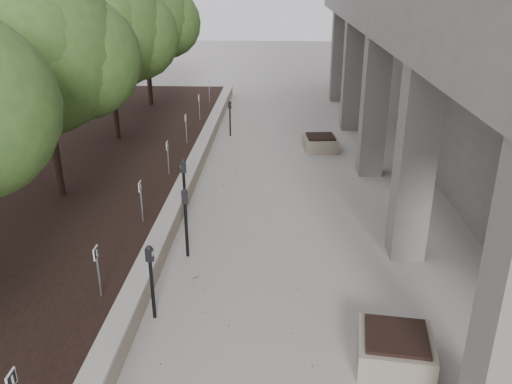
% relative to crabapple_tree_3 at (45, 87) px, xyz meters
% --- Properties ---
extents(retaining_wall, '(0.39, 26.00, 0.50)m').
position_rel_crabapple_tree_3_xyz_m(retaining_wall, '(2.97, 1.00, -2.87)').
color(retaining_wall, gray).
rests_on(retaining_wall, ground).
extents(planting_bed, '(7.00, 26.00, 0.40)m').
position_rel_crabapple_tree_3_xyz_m(planting_bed, '(-0.70, 1.00, -2.92)').
color(planting_bed, black).
rests_on(planting_bed, ground).
extents(crabapple_tree_3, '(4.60, 4.00, 5.44)m').
position_rel_crabapple_tree_3_xyz_m(crabapple_tree_3, '(0.00, 0.00, 0.00)').
color(crabapple_tree_3, '#30521F').
rests_on(crabapple_tree_3, planting_bed).
extents(crabapple_tree_4, '(4.60, 4.00, 5.44)m').
position_rel_crabapple_tree_3_xyz_m(crabapple_tree_4, '(0.00, 5.00, 0.00)').
color(crabapple_tree_4, '#30521F').
rests_on(crabapple_tree_4, planting_bed).
extents(crabapple_tree_5, '(4.60, 4.00, 5.44)m').
position_rel_crabapple_tree_3_xyz_m(crabapple_tree_5, '(0.00, 10.00, 0.00)').
color(crabapple_tree_5, '#30521F').
rests_on(crabapple_tree_5, planting_bed).
extents(parking_sign_3, '(0.04, 0.22, 0.96)m').
position_rel_crabapple_tree_3_xyz_m(parking_sign_3, '(2.45, -4.50, -2.24)').
color(parking_sign_3, black).
rests_on(parking_sign_3, planting_bed).
extents(parking_sign_4, '(0.04, 0.22, 0.96)m').
position_rel_crabapple_tree_3_xyz_m(parking_sign_4, '(2.45, -1.50, -2.24)').
color(parking_sign_4, black).
rests_on(parking_sign_4, planting_bed).
extents(parking_sign_5, '(0.04, 0.22, 0.96)m').
position_rel_crabapple_tree_3_xyz_m(parking_sign_5, '(2.45, 1.50, -2.24)').
color(parking_sign_5, black).
rests_on(parking_sign_5, planting_bed).
extents(parking_sign_6, '(0.04, 0.22, 0.96)m').
position_rel_crabapple_tree_3_xyz_m(parking_sign_6, '(2.45, 4.50, -2.24)').
color(parking_sign_6, black).
rests_on(parking_sign_6, planting_bed).
extents(parking_sign_7, '(0.04, 0.22, 0.96)m').
position_rel_crabapple_tree_3_xyz_m(parking_sign_7, '(2.45, 7.50, -2.24)').
color(parking_sign_7, black).
rests_on(parking_sign_7, planting_bed).
extents(parking_sign_8, '(0.04, 0.22, 0.96)m').
position_rel_crabapple_tree_3_xyz_m(parking_sign_8, '(2.45, 10.50, -2.24)').
color(parking_sign_8, black).
rests_on(parking_sign_8, planting_bed).
extents(parking_meter_2, '(0.16, 0.13, 1.42)m').
position_rel_crabapple_tree_3_xyz_m(parking_meter_2, '(3.36, -4.51, -2.41)').
color(parking_meter_2, black).
rests_on(parking_meter_2, ground).
extents(parking_meter_3, '(0.18, 0.14, 1.54)m').
position_rel_crabapple_tree_3_xyz_m(parking_meter_3, '(3.58, -2.32, -2.35)').
color(parking_meter_3, black).
rests_on(parking_meter_3, ground).
extents(parking_meter_4, '(0.18, 0.15, 1.57)m').
position_rel_crabapple_tree_3_xyz_m(parking_meter_4, '(3.25, -0.57, -2.34)').
color(parking_meter_4, black).
rests_on(parking_meter_4, ground).
extents(parking_meter_5, '(0.15, 0.13, 1.31)m').
position_rel_crabapple_tree_3_xyz_m(parking_meter_5, '(3.68, 6.72, -2.46)').
color(parking_meter_5, black).
rests_on(parking_meter_5, ground).
extents(planter_front, '(1.25, 1.25, 0.52)m').
position_rel_crabapple_tree_3_xyz_m(planter_front, '(7.30, -5.51, -2.86)').
color(planter_front, gray).
rests_on(planter_front, ground).
extents(planter_back, '(1.17, 1.17, 0.51)m').
position_rel_crabapple_tree_3_xyz_m(planter_back, '(6.89, 5.17, -2.87)').
color(planter_back, gray).
rests_on(planter_back, ground).
extents(berry_scatter, '(3.30, 14.10, 0.02)m').
position_rel_crabapple_tree_3_xyz_m(berry_scatter, '(4.70, -3.00, -3.11)').
color(berry_scatter, '#98150B').
rests_on(berry_scatter, ground).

